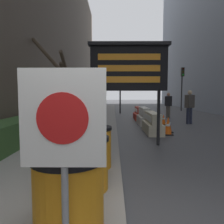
{
  "coord_description": "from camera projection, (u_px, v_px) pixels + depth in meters",
  "views": [
    {
      "loc": [
        -0.15,
        -1.97,
        1.62
      ],
      "look_at": [
        -0.2,
        6.05,
        0.96
      ],
      "focal_mm": 35.0,
      "sensor_mm": 36.0,
      "label": 1
    }
  ],
  "objects": [
    {
      "name": "bare_tree",
      "position": [
        53.0,
        88.0,
        10.32
      ],
      "size": [
        1.37,
        1.5,
        3.94
      ],
      "color": "#4C3D2D",
      "rests_on": "sidewalk_left"
    },
    {
      "name": "barrel_drum_foreground",
      "position": [
        69.0,
        192.0,
        2.36
      ],
      "size": [
        0.78,
        0.78,
        0.82
      ],
      "color": "orange",
      "rests_on": "sidewalk_left"
    },
    {
      "name": "barrel_drum_middle",
      "position": [
        84.0,
        163.0,
        3.38
      ],
      "size": [
        0.78,
        0.78,
        0.82
      ],
      "color": "orange",
      "rests_on": "sidewalk_left"
    },
    {
      "name": "barrel_drum_back",
      "position": [
        92.0,
        147.0,
        4.41
      ],
      "size": [
        0.78,
        0.78,
        0.82
      ],
      "color": "orange",
      "rests_on": "sidewalk_left"
    },
    {
      "name": "warning_sign",
      "position": [
        63.0,
        131.0,
        1.78
      ],
      "size": [
        0.7,
        0.08,
        1.68
      ],
      "color": "gray",
      "rests_on": "sidewalk_left"
    },
    {
      "name": "message_board",
      "position": [
        129.0,
        68.0,
        6.76
      ],
      "size": [
        2.49,
        0.36,
        3.19
      ],
      "color": "black",
      "rests_on": "ground_plane"
    },
    {
      "name": "jersey_barrier_cream",
      "position": [
        152.0,
        124.0,
        9.13
      ],
      "size": [
        0.62,
        1.98,
        0.86
      ],
      "color": "beige",
      "rests_on": "ground_plane"
    },
    {
      "name": "jersey_barrier_white",
      "position": [
        144.0,
        117.0,
        11.59
      ],
      "size": [
        0.62,
        1.88,
        0.91
      ],
      "color": "silver",
      "rests_on": "ground_plane"
    },
    {
      "name": "jersey_barrier_red_striped",
      "position": [
        139.0,
        114.0,
        13.9
      ],
      "size": [
        0.62,
        1.79,
        0.8
      ],
      "color": "red",
      "rests_on": "ground_plane"
    },
    {
      "name": "traffic_cone_near",
      "position": [
        168.0,
        126.0,
        8.67
      ],
      "size": [
        0.39,
        0.39,
        0.69
      ],
      "color": "black",
      "rests_on": "ground_plane"
    },
    {
      "name": "traffic_cone_mid",
      "position": [
        168.0,
        125.0,
        9.21
      ],
      "size": [
        0.37,
        0.37,
        0.66
      ],
      "color": "black",
      "rests_on": "ground_plane"
    },
    {
      "name": "traffic_cone_far",
      "position": [
        163.0,
        120.0,
        11.52
      ],
      "size": [
        0.32,
        0.32,
        0.57
      ],
      "color": "black",
      "rests_on": "ground_plane"
    },
    {
      "name": "traffic_light_near_curb",
      "position": [
        120.0,
        77.0,
        18.02
      ],
      "size": [
        0.28,
        0.45,
        4.14
      ],
      "color": "#2D2D30",
      "rests_on": "ground_plane"
    },
    {
      "name": "traffic_light_far_side",
      "position": [
        182.0,
        80.0,
        20.97
      ],
      "size": [
        0.28,
        0.45,
        4.15
      ],
      "color": "#2D2D30",
      "rests_on": "ground_plane"
    },
    {
      "name": "pedestrian_worker",
      "position": [
        190.0,
        104.0,
        11.81
      ],
      "size": [
        0.56,
        0.49,
        1.82
      ],
      "rotation": [
        0.0,
        0.0,
        0.55
      ],
      "color": "#23283D",
      "rests_on": "ground_plane"
    },
    {
      "name": "pedestrian_passerby",
      "position": [
        168.0,
        103.0,
        14.62
      ],
      "size": [
        0.48,
        0.33,
        1.71
      ],
      "rotation": [
        0.0,
        0.0,
        3.01
      ],
      "color": "#514C42",
      "rests_on": "ground_plane"
    }
  ]
}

